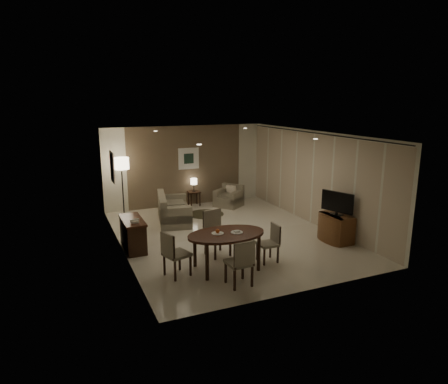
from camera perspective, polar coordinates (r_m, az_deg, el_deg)
name	(u,v)px	position (r m, az deg, el deg)	size (l,w,h in m)	color
room_shell	(221,183)	(10.76, -0.42, 1.26)	(5.50, 7.00, 2.70)	beige
taupe_accent	(186,166)	(13.60, -5.49, 3.73)	(3.96, 0.03, 2.70)	brown
curtain_wall	(312,179)	(11.72, 12.53, 1.79)	(0.08, 6.70, 2.58)	#C3B098
curtain_rod	(315,133)	(11.54, 12.86, 8.23)	(0.03, 0.03, 6.80)	black
art_back_frame	(189,159)	(13.57, -5.08, 4.79)	(0.72, 0.03, 0.72)	silver
art_back_canvas	(189,159)	(13.56, -5.06, 4.78)	(0.34, 0.01, 0.34)	#1A2F22
art_left_frame	(112,167)	(10.73, -15.68, 3.45)	(0.03, 0.60, 0.80)	silver
art_left_canvas	(113,167)	(10.73, -15.60, 3.46)	(0.01, 0.46, 0.64)	gray
downlight_nl	(199,145)	(8.02, -3.57, 6.79)	(0.10, 0.10, 0.01)	white
downlight_nr	(316,139)	(9.33, 12.96, 7.39)	(0.10, 0.10, 0.01)	white
downlight_fl	(156,131)	(11.45, -9.75, 8.56)	(0.10, 0.10, 0.01)	white
downlight_fr	(245,128)	(12.41, 3.06, 9.07)	(0.10, 0.10, 0.01)	white
console_desk	(133,234)	(9.96, -12.87, -5.89)	(0.48, 1.20, 0.75)	#462516
telephone	(134,221)	(9.55, -12.67, -4.03)	(0.20, 0.14, 0.09)	white
tv_cabinet	(336,228)	(10.65, 15.74, -4.95)	(0.48, 0.90, 0.70)	brown
flat_tv	(337,203)	(10.45, 15.88, -1.47)	(0.06, 0.88, 0.60)	black
dining_table	(226,251)	(8.63, 0.34, -8.42)	(1.70, 1.06, 0.80)	#462516
chair_near	(239,262)	(7.88, 2.13, -9.95)	(0.46, 0.46, 0.96)	gray
chair_far	(218,234)	(9.30, -0.91, -5.98)	(0.51, 0.51, 1.05)	gray
chair_left	(177,254)	(8.32, -6.72, -8.74)	(0.47, 0.47, 0.96)	gray
chair_right	(268,243)	(9.02, 6.25, -7.32)	(0.41, 0.41, 0.85)	gray
plate_a	(218,233)	(8.46, -0.91, -5.93)	(0.26, 0.26, 0.02)	white
plate_b	(237,232)	(8.53, 1.84, -5.78)	(0.26, 0.26, 0.02)	white
fruit_apple	(218,231)	(8.44, -0.91, -5.59)	(0.09, 0.09, 0.09)	#C94B17
napkin	(237,231)	(8.52, 1.85, -5.63)	(0.12, 0.08, 0.03)	white
round_rug	(206,214)	(12.69, -2.57, -3.16)	(1.12, 1.12, 0.01)	#443F26
sofa	(174,208)	(11.92, -7.15, -2.30)	(0.88, 1.75, 0.82)	gray
armchair	(229,196)	(13.51, 0.66, -0.58)	(0.81, 0.76, 0.72)	gray
side_table	(194,198)	(13.67, -4.30, -0.92)	(0.39, 0.39, 0.49)	black
table_lamp	(194,184)	(13.56, -4.33, 1.11)	(0.22, 0.22, 0.50)	#FFEAC1
floor_lamp	(123,187)	(12.68, -14.28, 0.68)	(0.46, 0.46, 1.83)	#FFE5B7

